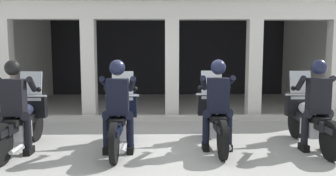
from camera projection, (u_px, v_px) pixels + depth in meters
ground_plane at (166, 115)px, 9.24m from camera, size 80.00×80.00×0.00m
station_building at (169, 43)px, 11.36m from camera, size 9.66×5.23×3.11m
kerb_strip at (172, 118)px, 8.49m from camera, size 9.16×0.24×0.12m
motorcycle_far_left at (23, 121)px, 5.96m from camera, size 0.62×2.04×1.35m
police_officer_far_left at (15, 99)px, 5.63m from camera, size 0.63×0.61×1.58m
motorcycle_center_left at (120, 121)px, 6.03m from camera, size 0.62×2.04×1.35m
police_officer_center_left at (118, 98)px, 5.70m from camera, size 0.63×0.61×1.58m
motorcycle_center_right at (215, 119)px, 6.21m from camera, size 0.62×2.04×1.35m
police_officer_center_right at (218, 97)px, 5.88m from camera, size 0.63×0.61×1.58m
motorcycle_far_right at (309, 119)px, 6.16m from camera, size 0.62×2.04×1.35m
police_officer_far_right at (317, 97)px, 5.83m from camera, size 0.63×0.61×1.58m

